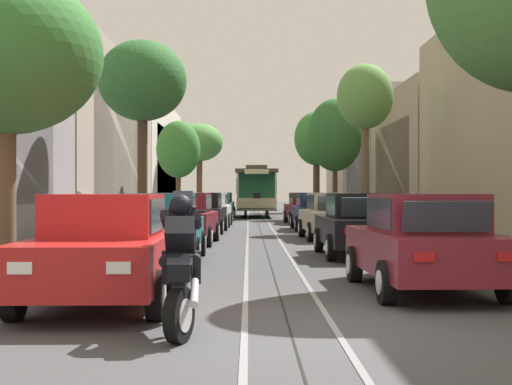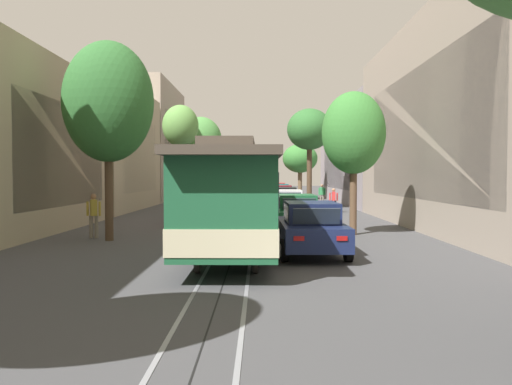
{
  "view_description": "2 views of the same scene",
  "coord_description": "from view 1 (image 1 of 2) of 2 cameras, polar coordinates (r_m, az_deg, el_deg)",
  "views": [
    {
      "loc": [
        -0.48,
        -8.73,
        1.61
      ],
      "look_at": [
        -0.17,
        23.11,
        1.59
      ],
      "focal_mm": 51.68,
      "sensor_mm": 36.0,
      "label": 1
    },
    {
      "loc": [
        -0.81,
        53.82,
        2.39
      ],
      "look_at": [
        -0.49,
        13.6,
        1.0
      ],
      "focal_mm": 35.92,
      "sensor_mm": 36.0,
      "label": 2
    }
  ],
  "objects": [
    {
      "name": "pedestrian_on_right_pavement",
      "position": [
        23.1,
        -13.53,
        -1.64
      ],
      "size": [
        0.55,
        0.31,
        1.65
      ],
      "color": "slate",
      "rests_on": "ground"
    },
    {
      "name": "parked_car_black_fourth_left",
      "position": [
        29.41,
        -4.3,
        -1.54
      ],
      "size": [
        2.09,
        4.4,
        1.58
      ],
      "color": "black",
      "rests_on": "ground"
    },
    {
      "name": "pedestrian_on_left_pavement",
      "position": [
        43.73,
        7.28,
        -0.82
      ],
      "size": [
        0.55,
        0.42,
        1.69
      ],
      "color": "slate",
      "rests_on": "ground"
    },
    {
      "name": "street_tree_kerb_left_mid",
      "position": [
        42.44,
        -6.03,
        3.31
      ],
      "size": [
        2.52,
        2.23,
        5.7
      ],
      "color": "brown",
      "rests_on": "ground"
    },
    {
      "name": "building_facade_left",
      "position": [
        43.96,
        -12.98,
        3.73
      ],
      "size": [
        5.68,
        67.99,
        9.22
      ],
      "color": "gray",
      "rests_on": "ground"
    },
    {
      "name": "parked_car_maroon_fifth_right",
      "position": [
        37.55,
        3.85,
        -1.2
      ],
      "size": [
        2.13,
        4.42,
        1.58
      ],
      "color": "maroon",
      "rests_on": "ground"
    },
    {
      "name": "parked_car_green_sixth_left",
      "position": [
        41.42,
        -3.09,
        -1.08
      ],
      "size": [
        2.06,
        4.39,
        1.58
      ],
      "color": "#1E6038",
      "rests_on": "ground"
    },
    {
      "name": "street_tree_kerb_right_fourth",
      "position": [
        58.34,
        4.7,
        4.1
      ],
      "size": [
        3.5,
        3.17,
        7.96
      ],
      "color": "#4C3826",
      "rests_on": "ground"
    },
    {
      "name": "parked_car_maroon_mid_left",
      "position": [
        22.97,
        -5.59,
        -1.98
      ],
      "size": [
        2.12,
        4.41,
        1.58
      ],
      "color": "maroon",
      "rests_on": "ground"
    },
    {
      "name": "ground_plane",
      "position": [
        36.09,
        0.21,
        -2.52
      ],
      "size": [
        170.73,
        170.73,
        0.0
      ],
      "primitive_type": "plane",
      "color": "#424244"
    },
    {
      "name": "parked_car_teal_second_left",
      "position": [
        17.38,
        -7.37,
        -2.64
      ],
      "size": [
        2.04,
        4.38,
        1.58
      ],
      "color": "#196B70",
      "rests_on": "ground"
    },
    {
      "name": "motorcycle_with_rider",
      "position": [
        8.44,
        -5.8,
        -5.09
      ],
      "size": [
        0.55,
        1.92,
        1.63
      ],
      "color": "black",
      "rests_on": "ground"
    },
    {
      "name": "street_tree_kerb_left_fourth",
      "position": [
        57.52,
        -4.4,
        3.82
      ],
      "size": [
        3.67,
        3.9,
        6.94
      ],
      "color": "brown",
      "rests_on": "ground"
    },
    {
      "name": "street_tree_kerb_right_mid",
      "position": [
        44.47,
        6.13,
        4.42
      ],
      "size": [
        3.29,
        2.63,
        7.22
      ],
      "color": "#4C3826",
      "rests_on": "ground"
    },
    {
      "name": "street_tree_kerb_right_second",
      "position": [
        30.55,
        8.44,
        7.17
      ],
      "size": [
        2.3,
        2.23,
        6.84
      ],
      "color": "brown",
      "rests_on": "ground"
    },
    {
      "name": "parked_car_maroon_near_right",
      "position": [
        12.15,
        12.83,
        -3.79
      ],
      "size": [
        2.08,
        4.4,
        1.58
      ],
      "color": "maroon",
      "rests_on": "ground"
    },
    {
      "name": "parked_car_red_near_left",
      "position": [
        10.79,
        -11.64,
        -4.27
      ],
      "size": [
        2.04,
        4.38,
        1.58
      ],
      "color": "red",
      "rests_on": "ground"
    },
    {
      "name": "cable_car_trolley",
      "position": [
        48.09,
        0.01,
        0.1
      ],
      "size": [
        2.58,
        9.14,
        3.28
      ],
      "color": "#1E5B38",
      "rests_on": "ground"
    },
    {
      "name": "building_facade_right",
      "position": [
        40.14,
        15.02,
        4.0
      ],
      "size": [
        5.97,
        67.99,
        10.86
      ],
      "color": "gray",
      "rests_on": "ground"
    },
    {
      "name": "parked_car_black_second_right",
      "position": [
        18.56,
        8.04,
        -2.46
      ],
      "size": [
        2.04,
        4.38,
        1.58
      ],
      "color": "black",
      "rests_on": "ground"
    },
    {
      "name": "street_tree_kerb_left_second",
      "position": [
        26.95,
        -8.78,
        8.43
      ],
      "size": [
        3.16,
        3.41,
        7.05
      ],
      "color": "#4C3826",
      "rests_on": "ground"
    },
    {
      "name": "trolley_track_rails",
      "position": [
        40.91,
        0.12,
        -2.21
      ],
      "size": [
        1.14,
        76.29,
        0.01
      ],
      "color": "gray",
      "rests_on": "ground"
    },
    {
      "name": "parked_car_beige_mid_right",
      "position": [
        25.18,
        5.89,
        -1.81
      ],
      "size": [
        2.11,
        4.41,
        1.58
      ],
      "color": "#C1B28E",
      "rests_on": "ground"
    },
    {
      "name": "parked_car_white_fifth_left",
      "position": [
        34.89,
        -3.54,
        -1.29
      ],
      "size": [
        2.05,
        4.38,
        1.58
      ],
      "color": "silver",
      "rests_on": "ground"
    },
    {
      "name": "fire_hydrant",
      "position": [
        14.07,
        18.0,
        -4.8
      ],
      "size": [
        0.4,
        0.22,
        0.84
      ],
      "color": "#B2B2B7",
      "rests_on": "ground"
    },
    {
      "name": "pedestrian_crossing_far",
      "position": [
        30.6,
        -9.94,
        -1.35
      ],
      "size": [
        0.55,
        0.38,
        1.55
      ],
      "color": "black",
      "rests_on": "ground"
    },
    {
      "name": "parked_car_navy_fourth_right",
      "position": [
        31.23,
        4.66,
        -1.45
      ],
      "size": [
        2.03,
        4.37,
        1.58
      ],
      "color": "#19234C",
      "rests_on": "ground"
    },
    {
      "name": "street_tree_kerb_left_near",
      "position": [
        13.6,
        -18.93,
        9.96
      ],
      "size": [
        3.39,
        3.25,
        5.4
      ],
      "color": "brown",
      "rests_on": "ground"
    },
    {
      "name": "parked_car_navy_far_left",
      "position": [
        47.31,
        -2.8,
        -0.94
      ],
      "size": [
        2.05,
        4.38,
        1.58
      ],
      "color": "#19234C",
      "rests_on": "ground"
    }
  ]
}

